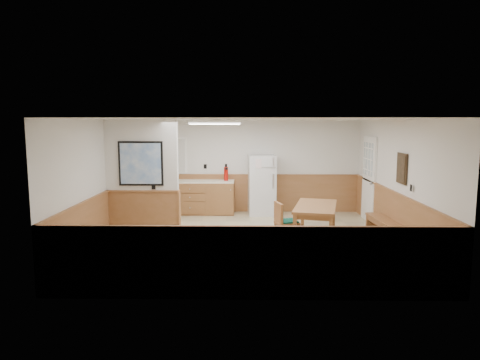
{
  "coord_description": "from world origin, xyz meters",
  "views": [
    {
      "loc": [
        -0.06,
        -8.65,
        2.43
      ],
      "look_at": [
        -0.2,
        0.4,
        1.22
      ],
      "focal_mm": 32.0,
      "sensor_mm": 36.0,
      "label": 1
    }
  ],
  "objects_px": {
    "refrigerator": "(262,185)",
    "fire_extinguisher": "(226,173)",
    "soap_bottle": "(171,176)",
    "dining_chair": "(283,220)",
    "dining_bench": "(385,225)",
    "dining_table": "(316,210)"
  },
  "relations": [
    {
      "from": "dining_bench",
      "to": "dining_chair",
      "type": "bearing_deg",
      "value": -177.27
    },
    {
      "from": "refrigerator",
      "to": "dining_bench",
      "type": "relative_size",
      "value": 1.08
    },
    {
      "from": "dining_bench",
      "to": "soap_bottle",
      "type": "height_order",
      "value": "soap_bottle"
    },
    {
      "from": "dining_chair",
      "to": "soap_bottle",
      "type": "distance_m",
      "value": 4.01
    },
    {
      "from": "refrigerator",
      "to": "soap_bottle",
      "type": "relative_size",
      "value": 6.6
    },
    {
      "from": "dining_table",
      "to": "dining_chair",
      "type": "relative_size",
      "value": 2.05
    },
    {
      "from": "dining_table",
      "to": "soap_bottle",
      "type": "relative_size",
      "value": 7.23
    },
    {
      "from": "dining_chair",
      "to": "fire_extinguisher",
      "type": "distance_m",
      "value": 3.22
    },
    {
      "from": "dining_bench",
      "to": "refrigerator",
      "type": "bearing_deg",
      "value": 129.64
    },
    {
      "from": "dining_bench",
      "to": "dining_chair",
      "type": "relative_size",
      "value": 1.73
    },
    {
      "from": "fire_extinguisher",
      "to": "soap_bottle",
      "type": "xyz_separation_m",
      "value": [
        -1.46,
        -0.02,
        -0.08
      ]
    },
    {
      "from": "refrigerator",
      "to": "dining_table",
      "type": "distance_m",
      "value": 2.81
    },
    {
      "from": "refrigerator",
      "to": "fire_extinguisher",
      "type": "relative_size",
      "value": 3.55
    },
    {
      "from": "dining_table",
      "to": "dining_bench",
      "type": "height_order",
      "value": "dining_table"
    },
    {
      "from": "dining_chair",
      "to": "dining_bench",
      "type": "bearing_deg",
      "value": -8.83
    },
    {
      "from": "refrigerator",
      "to": "dining_table",
      "type": "relative_size",
      "value": 0.91
    },
    {
      "from": "dining_bench",
      "to": "soap_bottle",
      "type": "xyz_separation_m",
      "value": [
        -4.88,
        2.62,
        0.68
      ]
    },
    {
      "from": "refrigerator",
      "to": "dining_bench",
      "type": "distance_m",
      "value": 3.6
    },
    {
      "from": "soap_bottle",
      "to": "dining_chair",
      "type": "bearing_deg",
      "value": -46.21
    },
    {
      "from": "dining_table",
      "to": "dining_chair",
      "type": "height_order",
      "value": "dining_chair"
    },
    {
      "from": "refrigerator",
      "to": "dining_chair",
      "type": "relative_size",
      "value": 1.87
    },
    {
      "from": "refrigerator",
      "to": "dining_chair",
      "type": "xyz_separation_m",
      "value": [
        0.33,
        -2.83,
        -0.3
      ]
    }
  ]
}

